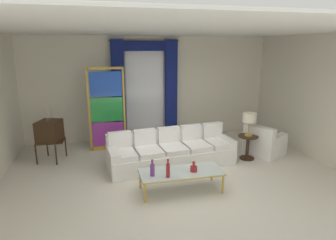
{
  "coord_description": "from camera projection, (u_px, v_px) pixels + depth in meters",
  "views": [
    {
      "loc": [
        -1.5,
        -5.42,
        2.7
      ],
      "look_at": [
        0.02,
        0.9,
        1.05
      ],
      "focal_mm": 30.99,
      "sensor_mm": 36.0,
      "label": 1
    }
  ],
  "objects": [
    {
      "name": "bottle_crystal_tall",
      "position": [
        152.0,
        169.0,
        5.26
      ],
      "size": [
        0.08,
        0.08,
        0.32
      ],
      "color": "#753384",
      "rests_on": "coffee_table"
    },
    {
      "name": "vintage_tv",
      "position": [
        49.0,
        132.0,
        6.92
      ],
      "size": [
        0.66,
        0.71,
        1.35
      ],
      "color": "#382314",
      "rests_on": "ground"
    },
    {
      "name": "stained_glass_divider",
      "position": [
        107.0,
        111.0,
        7.59
      ],
      "size": [
        0.95,
        0.05,
        2.2
      ],
      "color": "gold",
      "rests_on": "ground"
    },
    {
      "name": "bottle_amber_squat",
      "position": [
        168.0,
        170.0,
        5.2
      ],
      "size": [
        0.07,
        0.07,
        0.36
      ],
      "color": "maroon",
      "rests_on": "coffee_table"
    },
    {
      "name": "ground_plane",
      "position": [
        177.0,
        178.0,
        6.11
      ],
      "size": [
        16.0,
        16.0,
        0.0
      ],
      "primitive_type": "plane",
      "color": "silver"
    },
    {
      "name": "ceiling_slab",
      "position": [
        168.0,
        31.0,
        6.12
      ],
      "size": [
        8.0,
        7.6,
        0.04
      ],
      "primitive_type": "cube",
      "color": "white"
    },
    {
      "name": "couch_white_long",
      "position": [
        171.0,
        152.0,
        6.8
      ],
      "size": [
        2.99,
        1.2,
        0.86
      ],
      "color": "white",
      "rests_on": "ground"
    },
    {
      "name": "wall_right",
      "position": [
        314.0,
        97.0,
        7.14
      ],
      "size": [
        0.12,
        7.0,
        3.0
      ],
      "primitive_type": "cube",
      "color": "silver",
      "rests_on": "ground"
    },
    {
      "name": "table_lamp_brass",
      "position": [
        249.0,
        118.0,
        6.94
      ],
      "size": [
        0.32,
        0.32,
        0.57
      ],
      "color": "#B29338",
      "rests_on": "round_side_table"
    },
    {
      "name": "coffee_table",
      "position": [
        181.0,
        173.0,
        5.5
      ],
      "size": [
        1.57,
        0.64,
        0.41
      ],
      "color": "silver",
      "rests_on": "ground"
    },
    {
      "name": "wall_rear",
      "position": [
        150.0,
        88.0,
        8.63
      ],
      "size": [
        8.0,
        0.12,
        3.0
      ],
      "primitive_type": "cube",
      "color": "silver",
      "rests_on": "ground"
    },
    {
      "name": "bottle_blue_decanter",
      "position": [
        194.0,
        168.0,
        5.46
      ],
      "size": [
        0.13,
        0.13,
        0.21
      ],
      "color": "maroon",
      "rests_on": "coffee_table"
    },
    {
      "name": "armchair_white",
      "position": [
        264.0,
        144.0,
        7.37
      ],
      "size": [
        1.1,
        1.1,
        0.8
      ],
      "color": "white",
      "rests_on": "ground"
    },
    {
      "name": "round_side_table",
      "position": [
        248.0,
        145.0,
        7.1
      ],
      "size": [
        0.48,
        0.48,
        0.59
      ],
      "color": "#382314",
      "rests_on": "ground"
    },
    {
      "name": "curtained_window",
      "position": [
        145.0,
        81.0,
        8.37
      ],
      "size": [
        2.0,
        0.17,
        2.7
      ],
      "color": "white",
      "rests_on": "ground"
    },
    {
      "name": "peacock_figurine",
      "position": [
        128.0,
        146.0,
        7.44
      ],
      "size": [
        0.44,
        0.6,
        0.5
      ],
      "color": "beige",
      "rests_on": "ground"
    }
  ]
}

